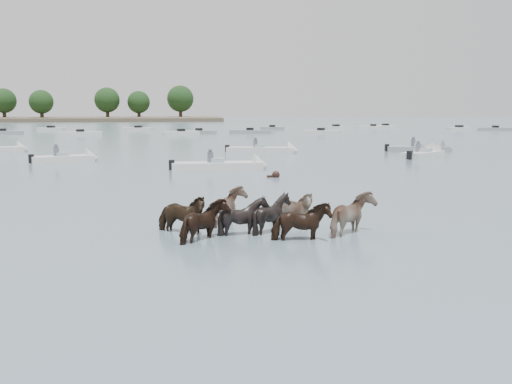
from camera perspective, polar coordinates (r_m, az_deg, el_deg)
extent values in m
plane|color=slate|center=(15.63, -8.17, -5.51)|extent=(400.00, 400.00, 0.00)
imported|color=black|center=(17.23, -7.54, -2.61)|extent=(1.92, 1.50, 1.48)
imported|color=#7D6355|center=(18.46, -2.58, -1.82)|extent=(1.28, 1.49, 1.47)
imported|color=black|center=(17.29, 1.63, -2.55)|extent=(1.36, 1.22, 1.45)
imported|color=#9F816C|center=(18.27, 3.54, -2.03)|extent=(1.79, 1.60, 1.41)
imported|color=black|center=(16.19, -5.06, -3.39)|extent=(1.56, 1.70, 1.42)
imported|color=black|center=(16.95, -1.20, -2.82)|extent=(1.69, 1.64, 1.42)
imported|color=black|center=(16.16, 4.54, -3.43)|extent=(1.68, 0.80, 1.41)
imported|color=#7B6753|center=(17.13, 9.87, -2.64)|extent=(1.76, 1.89, 1.53)
sphere|color=black|center=(30.85, 2.01, 1.72)|extent=(0.44, 0.44, 0.44)
cube|color=black|center=(30.83, 1.55, 1.53)|extent=(0.50, 0.22, 0.18)
cube|color=silver|center=(41.23, -18.91, 3.10)|extent=(4.33, 2.83, 0.55)
cone|color=silver|center=(41.52, -16.15, 3.25)|extent=(1.38, 1.81, 1.60)
cube|color=#99ADB7|center=(41.20, -18.93, 3.58)|extent=(1.12, 1.32, 0.35)
cube|color=black|center=(41.02, -21.71, 3.14)|extent=(0.45, 0.45, 0.60)
cylinder|color=#595966|center=(41.27, -19.49, 3.84)|extent=(0.36, 0.36, 0.70)
sphere|color=#595966|center=(41.24, -19.52, 4.46)|extent=(0.24, 0.24, 0.24)
cube|color=silver|center=(34.50, -3.95, 2.56)|extent=(5.51, 1.78, 0.55)
cone|color=silver|center=(34.83, 0.54, 2.64)|extent=(0.95, 1.63, 1.60)
cube|color=#99ADB7|center=(34.46, -3.95, 3.14)|extent=(0.84, 1.15, 0.35)
cube|color=black|center=(34.36, -8.49, 2.72)|extent=(0.36, 0.36, 0.60)
cylinder|color=#595966|center=(34.43, -4.62, 3.46)|extent=(0.36, 0.36, 0.70)
sphere|color=#595966|center=(34.39, -4.63, 4.21)|extent=(0.24, 0.24, 0.24)
cube|color=silver|center=(47.49, 0.43, 4.21)|extent=(5.77, 2.75, 0.55)
cone|color=silver|center=(47.33, 3.79, 4.18)|extent=(1.22, 1.76, 1.60)
cube|color=#99ADB7|center=(47.47, 0.43, 4.63)|extent=(1.02, 1.27, 0.35)
cube|color=black|center=(47.80, -2.90, 4.41)|extent=(0.42, 0.42, 0.60)
cylinder|color=#595966|center=(47.40, -0.05, 4.87)|extent=(0.36, 0.36, 0.70)
sphere|color=#595966|center=(47.38, -0.05, 5.41)|extent=(0.24, 0.24, 0.24)
cube|color=silver|center=(44.54, 16.46, 3.58)|extent=(4.23, 3.96, 0.55)
cone|color=silver|center=(46.44, 17.60, 3.72)|extent=(1.73, 1.80, 1.60)
cube|color=#99ADB7|center=(44.51, 16.48, 4.03)|extent=(1.34, 1.37, 0.35)
cube|color=black|center=(42.65, 15.23, 3.62)|extent=(0.49, 0.49, 0.60)
cylinder|color=#595966|center=(44.34, 16.02, 4.29)|extent=(0.36, 0.36, 0.70)
sphere|color=#595966|center=(44.31, 16.04, 4.87)|extent=(0.24, 0.24, 0.24)
cube|color=gray|center=(50.60, 15.95, 4.15)|extent=(5.39, 2.43, 0.55)
cone|color=gray|center=(51.26, 18.78, 4.08)|extent=(1.15, 1.73, 1.60)
cube|color=#99ADB7|center=(50.57, 15.97, 4.54)|extent=(0.97, 1.24, 0.35)
cube|color=black|center=(50.05, 13.05, 4.38)|extent=(0.40, 0.40, 0.60)
cylinder|color=#595966|center=(50.41, 15.56, 4.78)|extent=(0.36, 0.36, 0.70)
sphere|color=#595966|center=(50.38, 15.58, 5.29)|extent=(0.24, 0.24, 0.24)
cone|color=silver|center=(52.53, -22.41, 3.98)|extent=(1.43, 1.82, 1.60)
cube|color=gray|center=(87.32, -24.18, 5.45)|extent=(5.69, 2.69, 0.60)
cube|color=black|center=(87.30, -24.19, 5.70)|extent=(1.20, 1.20, 0.50)
cube|color=silver|center=(98.32, -19.95, 5.94)|extent=(4.52, 2.53, 0.60)
cube|color=black|center=(98.31, -19.97, 6.16)|extent=(1.22, 1.22, 0.50)
cube|color=silver|center=(80.67, -17.29, 5.62)|extent=(5.80, 3.08, 0.60)
cube|color=black|center=(80.65, -17.30, 5.88)|extent=(1.25, 1.25, 0.50)
cube|color=silver|center=(94.68, -11.75, 6.19)|extent=(5.36, 3.23, 0.60)
cube|color=black|center=(94.67, -11.76, 6.42)|extent=(1.29, 1.29, 0.50)
cube|color=silver|center=(79.39, -7.57, 5.88)|extent=(5.18, 2.60, 0.60)
cube|color=black|center=(79.37, -7.57, 6.16)|extent=(1.20, 1.20, 0.50)
cube|color=gray|center=(81.67, -5.78, 5.99)|extent=(4.99, 1.71, 0.60)
cube|color=black|center=(81.65, -5.78, 6.25)|extent=(1.04, 1.04, 0.50)
cube|color=gray|center=(82.69, -0.61, 6.06)|extent=(6.10, 2.69, 0.60)
cube|color=black|center=(82.68, -0.61, 6.32)|extent=(1.18, 1.18, 0.50)
cube|color=gray|center=(96.04, 1.65, 6.40)|extent=(4.26, 2.15, 0.60)
cube|color=black|center=(96.03, 1.65, 6.62)|extent=(1.15, 1.15, 0.50)
cube|color=silver|center=(82.53, 6.56, 6.00)|extent=(5.65, 3.61, 0.60)
cube|color=black|center=(82.51, 6.57, 6.26)|extent=(1.32, 1.32, 0.50)
cube|color=silver|center=(100.38, 8.05, 6.41)|extent=(4.46, 2.52, 0.60)
cube|color=black|center=(100.37, 8.05, 6.63)|extent=(1.22, 1.22, 0.50)
cube|color=silver|center=(102.99, 11.72, 6.37)|extent=(5.39, 2.51, 0.60)
cube|color=black|center=(102.97, 11.73, 6.58)|extent=(1.18, 1.18, 0.50)
cube|color=silver|center=(106.66, 12.91, 6.40)|extent=(4.52, 1.82, 0.60)
cube|color=black|center=(106.65, 12.91, 6.60)|extent=(1.07, 1.07, 0.50)
cube|color=silver|center=(100.77, 19.78, 6.00)|extent=(5.23, 3.44, 0.60)
cube|color=black|center=(100.76, 19.79, 6.22)|extent=(1.32, 1.32, 0.50)
cube|color=gray|center=(100.93, 22.96, 5.83)|extent=(5.50, 3.34, 0.60)
cube|color=black|center=(100.91, 22.97, 6.05)|extent=(1.30, 1.30, 0.50)
cylinder|color=#382619|center=(176.73, -24.02, 7.07)|extent=(1.00, 1.00, 3.13)
sphere|color=black|center=(176.72, -24.10, 8.40)|extent=(6.95, 6.95, 6.95)
cylinder|color=#382619|center=(168.96, -20.76, 7.19)|extent=(1.00, 1.00, 2.94)
sphere|color=black|center=(168.95, -20.83, 8.49)|extent=(6.53, 6.53, 6.53)
cylinder|color=#382619|center=(173.02, -14.73, 7.54)|extent=(1.00, 1.00, 3.28)
sphere|color=black|center=(173.02, -14.78, 8.95)|extent=(7.29, 7.29, 7.29)
cylinder|color=#382619|center=(172.53, -11.70, 7.58)|extent=(1.00, 1.00, 2.95)
sphere|color=black|center=(172.53, -11.74, 8.86)|extent=(6.56, 6.56, 6.56)
cylinder|color=#382619|center=(171.38, -7.61, 7.77)|extent=(1.00, 1.00, 3.51)
sphere|color=black|center=(171.39, -7.64, 9.30)|extent=(7.80, 7.80, 7.80)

